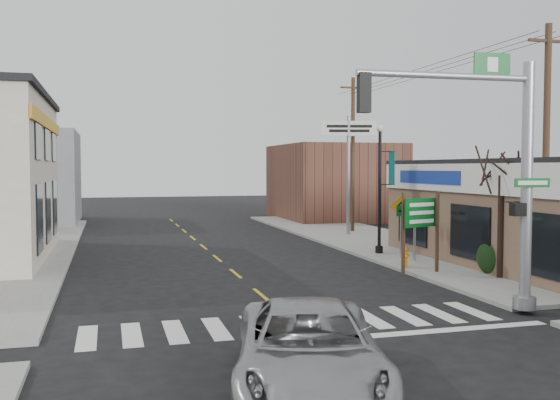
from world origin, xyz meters
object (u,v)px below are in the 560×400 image
object	(u,v)px
traffic_signal_pole	(501,159)
utility_pole_far	(353,153)
fire_hydrant	(405,256)
lamp_post	(381,179)
dance_center_sign	(349,145)
bare_tree	(502,157)
guide_sign	(421,221)
suv	(309,349)
utility_pole_near	(546,152)

from	to	relation	value
traffic_signal_pole	utility_pole_far	bearing A→B (deg)	80.65
traffic_signal_pole	fire_hydrant	distance (m)	8.06
lamp_post	dance_center_sign	world-z (taller)	dance_center_sign
fire_hydrant	bare_tree	xyz separation A→B (m)	(2.16, -2.85, 3.72)
guide_sign	dance_center_sign	bearing A→B (deg)	60.99
suv	fire_hydrant	world-z (taller)	suv
traffic_signal_pole	lamp_post	distance (m)	11.20
bare_tree	utility_pole_far	world-z (taller)	utility_pole_far
guide_sign	traffic_signal_pole	bearing A→B (deg)	-117.47
suv	utility_pole_near	distance (m)	12.72
bare_tree	dance_center_sign	bearing A→B (deg)	89.51
utility_pole_far	fire_hydrant	bearing A→B (deg)	-101.80
utility_pole_near	lamp_post	bearing A→B (deg)	103.17
lamp_post	dance_center_sign	distance (m)	7.96
utility_pole_far	bare_tree	bearing A→B (deg)	-91.80
lamp_post	utility_pole_far	xyz separation A→B (m)	(2.42, 9.23, 1.38)
lamp_post	guide_sign	bearing A→B (deg)	-115.54
suv	bare_tree	distance (m)	13.20
suv	lamp_post	xyz separation A→B (m)	(8.25, 15.05, 2.64)
traffic_signal_pole	lamp_post	xyz separation A→B (m)	(1.68, 11.05, -0.74)
suv	lamp_post	size ratio (longest dim) A/B	0.96
guide_sign	fire_hydrant	xyz separation A→B (m)	(-0.00, 1.24, -1.44)
suv	traffic_signal_pole	world-z (taller)	traffic_signal_pole
suv	dance_center_sign	size ratio (longest dim) A/B	0.81
suv	guide_sign	world-z (taller)	guide_sign
dance_center_sign	bare_tree	size ratio (longest dim) A/B	1.27
dance_center_sign	lamp_post	bearing A→B (deg)	-86.33
suv	fire_hydrant	distance (m)	13.43
traffic_signal_pole	fire_hydrant	bearing A→B (deg)	84.93
dance_center_sign	utility_pole_far	size ratio (longest dim) A/B	0.74
lamp_post	fire_hydrant	bearing A→B (deg)	-118.25
guide_sign	bare_tree	size ratio (longest dim) A/B	0.55
traffic_signal_pole	guide_sign	world-z (taller)	traffic_signal_pole
utility_pole_far	dance_center_sign	bearing A→B (deg)	-117.64
suv	bare_tree	xyz separation A→B (m)	(9.63, 8.32, 3.52)
guide_sign	utility_pole_near	size ratio (longest dim) A/B	0.35
lamp_post	utility_pole_near	size ratio (longest dim) A/B	0.68
traffic_signal_pole	utility_pole_far	distance (m)	20.69
traffic_signal_pole	dance_center_sign	world-z (taller)	traffic_signal_pole
dance_center_sign	utility_pole_near	bearing A→B (deg)	-73.76
suv	fire_hydrant	bearing A→B (deg)	70.58
lamp_post	bare_tree	size ratio (longest dim) A/B	1.07
suv	bare_tree	bearing A→B (deg)	55.17
traffic_signal_pole	utility_pole_near	xyz separation A→B (m)	(3.57, 2.76, 0.26)
dance_center_sign	bare_tree	xyz separation A→B (m)	(-0.12, -14.34, -0.90)
guide_sign	lamp_post	size ratio (longest dim) A/B	0.51
traffic_signal_pole	dance_center_sign	distance (m)	18.96
suv	utility_pole_far	world-z (taller)	utility_pole_far
suv	utility_pole_far	bearing A→B (deg)	80.62
utility_pole_near	utility_pole_far	xyz separation A→B (m)	(0.53, 17.51, 0.38)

